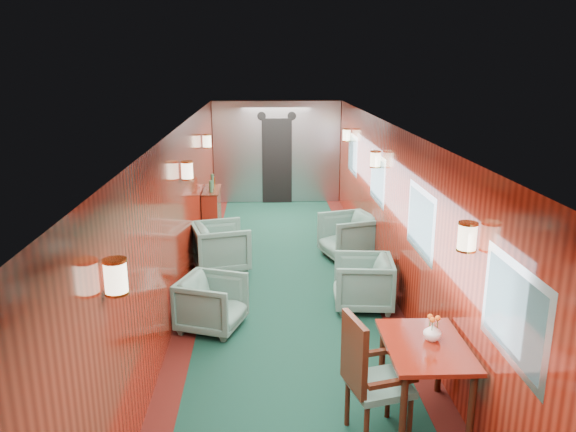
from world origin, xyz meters
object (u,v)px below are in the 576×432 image
Objects in this scene: armchair_left_near at (212,303)px; credenza at (212,211)px; armchair_right_far at (348,236)px; dining_table at (425,356)px; side_chair at (368,373)px; armchair_left_far at (221,247)px; armchair_right_near at (363,283)px.

credenza is at bearing 24.20° from armchair_left_near.
dining_table is at bearing -16.87° from armchair_right_far.
dining_table is 0.61m from side_chair.
dining_table is at bearing -167.03° from armchair_left_far.
armchair_left_far is 1.01× the size of armchair_right_far.
dining_table is 1.40× the size of armchair_left_near.
armchair_left_near is 2.08m from armchair_left_far.
armchair_right_near is at bearing -55.32° from armchair_left_near.
armchair_left_near is 0.88× the size of armchair_left_far.
armchair_right_near is 2.01m from armchair_right_far.
side_chair reaches higher than dining_table.
armchair_left_near is at bearing 110.79° from side_chair.
side_chair is at bearing -23.71° from armchair_right_far.
armchair_right_near is (-0.11, 2.51, -0.30)m from dining_table.
dining_table is 4.59m from armchair_left_far.
armchair_right_near is 0.93× the size of armchair_right_far.
armchair_right_far is at bearing -20.05° from armchair_left_near.
armchair_right_far is (2.11, 2.54, 0.04)m from armchair_left_near.
armchair_right_far is (0.11, 2.00, 0.03)m from armchair_right_near.
armchair_left_far is at bearing -94.62° from armchair_right_far.
armchair_left_far is at bearing -81.28° from credenza.
armchair_right_near is at bearing 66.34° from side_chair.
side_chair is at bearing -3.68° from armchair_right_near.
armchair_right_near is at bearing -56.63° from credenza.
dining_table is 2.53m from armchair_right_near.
armchair_right_far is at bearing 90.74° from dining_table.
side_chair is 1.56× the size of armchair_left_near.
dining_table is 6.53m from credenza.
credenza is 2.03m from armchair_left_far.
armchair_right_near is at bearing -20.00° from armchair_right_far.
dining_table reaches higher than armchair_right_near.
side_chair is 2.71m from armchair_left_near.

